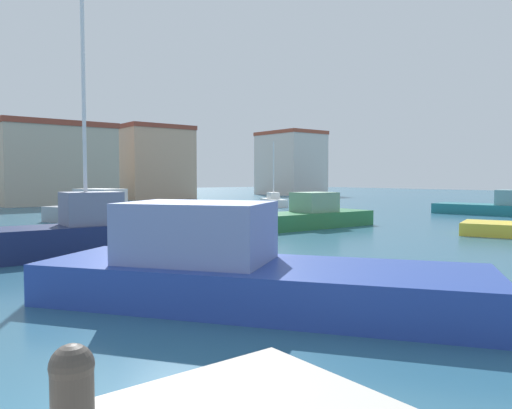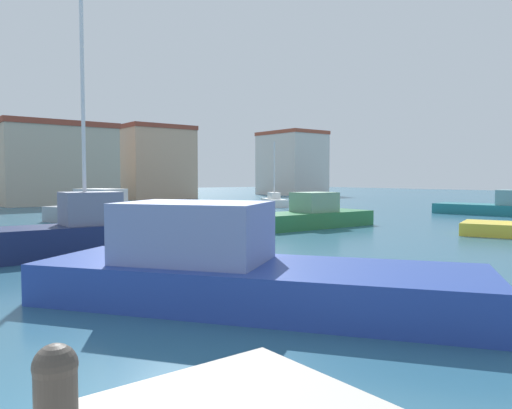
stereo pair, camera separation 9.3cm
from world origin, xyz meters
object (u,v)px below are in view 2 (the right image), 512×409
object	(u,v)px
mooring_bollard	(56,398)
motorboat_teal_far_left	(508,208)
motorboat_green_distant_north	(312,216)
motorboat_blue_outer_mooring	(240,271)
motorboat_grey_behind_lamppost	(110,212)
sailboat_white_inner_mooring	(274,201)
sailboat_navy_near_pier	(86,232)

from	to	relation	value
mooring_bollard	motorboat_teal_far_left	xyz separation A→B (m)	(32.04, 12.44, -0.85)
motorboat_green_distant_north	motorboat_blue_outer_mooring	size ratio (longest dim) A/B	0.79
mooring_bollard	motorboat_blue_outer_mooring	distance (m)	7.13
motorboat_green_distant_north	motorboat_grey_behind_lamppost	xyz separation A→B (m)	(-7.31, 8.12, 0.03)
mooring_bollard	motorboat_grey_behind_lamppost	size ratio (longest dim) A/B	0.07
sailboat_white_inner_mooring	motorboat_grey_behind_lamppost	world-z (taller)	sailboat_white_inner_mooring
motorboat_green_distant_north	motorboat_teal_far_left	size ratio (longest dim) A/B	0.74
motorboat_green_distant_north	motorboat_grey_behind_lamppost	size ratio (longest dim) A/B	0.77
mooring_bollard	motorboat_grey_behind_lamppost	world-z (taller)	motorboat_grey_behind_lamppost
motorboat_green_distant_north	sailboat_navy_near_pier	bearing A→B (deg)	-171.41
mooring_bollard	motorboat_green_distant_north	distance (m)	22.51
motorboat_teal_far_left	sailboat_white_inner_mooring	bearing A→B (deg)	107.01
motorboat_grey_behind_lamppost	motorboat_teal_far_left	bearing A→B (deg)	-25.38
sailboat_white_inner_mooring	mooring_bollard	bearing A→B (deg)	-131.83
sailboat_white_inner_mooring	motorboat_green_distant_north	xyz separation A→B (m)	(-10.00, -14.79, 0.11)
sailboat_navy_near_pier	sailboat_white_inner_mooring	xyz separation A→B (m)	(22.00, 16.60, -0.27)
motorboat_teal_far_left	mooring_bollard	bearing A→B (deg)	-158.78
sailboat_white_inner_mooring	motorboat_green_distant_north	bearing A→B (deg)	-124.06
sailboat_white_inner_mooring	motorboat_teal_far_left	xyz separation A→B (m)	(5.32, -17.40, 0.07)
mooring_bollard	motorboat_teal_far_left	world-z (taller)	motorboat_teal_far_left
sailboat_white_inner_mooring	motorboat_blue_outer_mooring	distance (m)	32.96
mooring_bollard	motorboat_green_distant_north	size ratio (longest dim) A/B	0.09
mooring_bollard	sailboat_white_inner_mooring	size ratio (longest dim) A/B	0.11
motorboat_teal_far_left	sailboat_navy_near_pier	bearing A→B (deg)	178.32
motorboat_green_distant_north	motorboat_blue_outer_mooring	bearing A→B (deg)	-139.96
motorboat_green_distant_north	mooring_bollard	bearing A→B (deg)	-137.99
motorboat_grey_behind_lamppost	motorboat_blue_outer_mooring	distance (m)	18.60
motorboat_green_distant_north	motorboat_teal_far_left	bearing A→B (deg)	-9.68
motorboat_green_distant_north	motorboat_blue_outer_mooring	distance (m)	15.43
motorboat_grey_behind_lamppost	sailboat_white_inner_mooring	bearing A→B (deg)	21.06
sailboat_navy_near_pier	motorboat_blue_outer_mooring	world-z (taller)	sailboat_navy_near_pier
sailboat_white_inner_mooring	motorboat_teal_far_left	world-z (taller)	sailboat_white_inner_mooring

